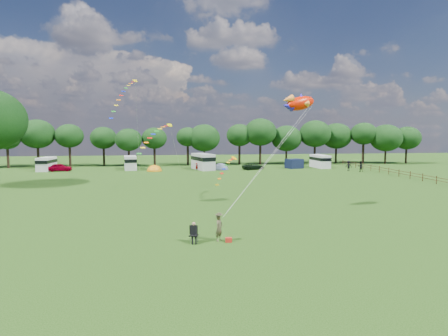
{
  "coord_description": "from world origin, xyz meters",
  "views": [
    {
      "loc": [
        -4.52,
        -27.15,
        7.54
      ],
      "look_at": [
        0.0,
        8.0,
        4.0
      ],
      "focal_mm": 30.0,
      "sensor_mm": 36.0,
      "label": 1
    }
  ],
  "objects": [
    {
      "name": "tree_line",
      "position": [
        5.3,
        54.99,
        6.35
      ],
      "size": [
        102.98,
        10.98,
        10.27
      ],
      "color": "black",
      "rests_on": "ground"
    },
    {
      "name": "fish_kite",
      "position": [
        7.09,
        7.74,
        10.16
      ],
      "size": [
        3.81,
        2.11,
        1.99
      ],
      "rotation": [
        0.0,
        -0.21,
        0.29
      ],
      "color": "red",
      "rests_on": "ground"
    },
    {
      "name": "car_a",
      "position": [
        -26.1,
        45.64,
        0.73
      ],
      "size": [
        4.52,
        2.1,
        1.46
      ],
      "primitive_type": "imported",
      "rotation": [
        0.0,
        0.0,
        1.66
      ],
      "color": "maroon",
      "rests_on": "ground"
    },
    {
      "name": "tent_greyblue",
      "position": [
        4.03,
        44.93,
        0.02
      ],
      "size": [
        3.25,
        3.55,
        2.41
      ],
      "color": "slate",
      "rests_on": "ground"
    },
    {
      "name": "ground_plane",
      "position": [
        0.0,
        0.0,
        0.0
      ],
      "size": [
        180.0,
        180.0,
        0.0
      ],
      "primitive_type": "plane",
      "color": "black",
      "rests_on": "ground"
    },
    {
      "name": "walker_a",
      "position": [
        29.25,
        37.8,
        0.98
      ],
      "size": [
        0.97,
        0.61,
        1.96
      ],
      "primitive_type": "imported",
      "rotation": [
        0.0,
        0.0,
        3.11
      ],
      "color": "black",
      "rests_on": "ground"
    },
    {
      "name": "car_c",
      "position": [
        1.54,
        45.18,
        0.68
      ],
      "size": [
        4.56,
        1.98,
        1.36
      ],
      "primitive_type": "imported",
      "rotation": [
        0.0,
        0.0,
        1.55
      ],
      "color": "#A30900",
      "rests_on": "ground"
    },
    {
      "name": "campervan_b",
      "position": [
        -13.37,
        47.09,
        1.41
      ],
      "size": [
        3.05,
        5.64,
        2.63
      ],
      "rotation": [
        0.0,
        0.0,
        1.72
      ],
      "color": "silver",
      "rests_on": "ground"
    },
    {
      "name": "kite_bag",
      "position": [
        -1.05,
        -2.64,
        0.16
      ],
      "size": [
        0.46,
        0.32,
        0.32
      ],
      "primitive_type": "cube",
      "rotation": [
        0.0,
        0.0,
        -0.05
      ],
      "color": "red",
      "rests_on": "ground"
    },
    {
      "name": "walker_b",
      "position": [
        27.71,
        39.38,
        0.96
      ],
      "size": [
        1.27,
        0.64,
        1.92
      ],
      "primitive_type": "imported",
      "rotation": [
        0.0,
        0.0,
        3.09
      ],
      "color": "black",
      "rests_on": "ground"
    },
    {
      "name": "car_d",
      "position": [
        10.42,
        44.1,
        0.6
      ],
      "size": [
        4.79,
        3.01,
        1.21
      ],
      "primitive_type": "imported",
      "rotation": [
        0.0,
        0.0,
        1.81
      ],
      "color": "black",
      "rests_on": "ground"
    },
    {
      "name": "streamer_kite_c",
      "position": [
        1.28,
        14.72,
        3.57
      ],
      "size": [
        3.17,
        4.99,
        2.81
      ],
      "rotation": [
        0.0,
        0.0,
        0.84
      ],
      "color": "#FFAD00",
      "rests_on": "ground"
    },
    {
      "name": "awning_navy",
      "position": [
        19.08,
        45.42,
        0.93
      ],
      "size": [
        3.63,
        3.29,
        1.87
      ],
      "primitive_type": "cube",
      "rotation": [
        0.0,
        0.0,
        0.34
      ],
      "color": "#101734",
      "rests_on": "ground"
    },
    {
      "name": "tent_orange",
      "position": [
        -8.59,
        43.66,
        0.02
      ],
      "size": [
        2.86,
        3.13,
        2.23
      ],
      "color": "orange",
      "rests_on": "ground"
    },
    {
      "name": "campervan_c",
      "position": [
        0.67,
        45.32,
        1.66
      ],
      "size": [
        4.52,
        6.84,
        3.09
      ],
      "rotation": [
        0.0,
        0.0,
        1.89
      ],
      "color": "#B9B8BB",
      "rests_on": "ground"
    },
    {
      "name": "fence",
      "position": [
        32.0,
        34.5,
        0.7
      ],
      "size": [
        0.12,
        33.12,
        1.2
      ],
      "color": "#472D19",
      "rests_on": "ground"
    },
    {
      "name": "camp_chair",
      "position": [
        -3.4,
        -2.41,
        0.85
      ],
      "size": [
        0.73,
        0.74,
        1.42
      ],
      "rotation": [
        0.0,
        0.0,
        -0.34
      ],
      "color": "#99999E",
      "rests_on": "ground"
    },
    {
      "name": "campervan_d",
      "position": [
        24.73,
        46.01,
        1.41
      ],
      "size": [
        2.72,
        5.52,
        2.62
      ],
      "rotation": [
        0.0,
        0.0,
        1.66
      ],
      "color": "white",
      "rests_on": "ground"
    },
    {
      "name": "streamer_kite_a",
      "position": [
        -11.34,
        26.42,
        12.83
      ],
      "size": [
        3.37,
        5.55,
        5.77
      ],
      "rotation": [
        0.0,
        0.0,
        0.56
      ],
      "color": "#DCBB09",
      "rests_on": "ground"
    },
    {
      "name": "kite_flyer",
      "position": [
        -1.65,
        -2.24,
        0.9
      ],
      "size": [
        0.75,
        0.79,
        1.81
      ],
      "primitive_type": "imported",
      "rotation": [
        0.0,
        0.0,
        0.89
      ],
      "color": "#4D482F",
      "rests_on": "ground"
    },
    {
      "name": "campervan_a",
      "position": [
        -28.87,
        47.01,
        1.36
      ],
      "size": [
        2.44,
        5.27,
        2.54
      ],
      "rotation": [
        0.0,
        0.0,
        1.53
      ],
      "color": "silver",
      "rests_on": "ground"
    },
    {
      "name": "streamer_kite_b",
      "position": [
        -6.85,
        21.54,
        7.2
      ],
      "size": [
        4.37,
        4.65,
        3.83
      ],
      "rotation": [
        0.0,
        0.0,
        0.42
      ],
      "color": "#CECD00",
      "rests_on": "ground"
    }
  ]
}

